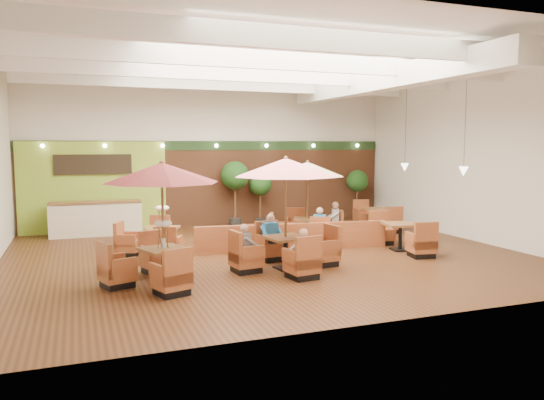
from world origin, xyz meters
name	(u,v)px	position (x,y,z in m)	size (l,w,h in m)	color
room	(262,126)	(0.25, 1.22, 3.63)	(14.04, 14.00, 5.52)	#381E0F
service_counter	(96,219)	(-4.40, 5.10, 0.58)	(3.00, 0.75, 1.18)	beige
booth_divider	(293,237)	(0.91, 0.38, 0.40)	(5.76, 0.18, 0.80)	brown
table_0	(159,196)	(-3.28, -1.99, 1.96)	(2.71, 2.86, 2.76)	brown
table_1	(286,193)	(-0.14, -1.66, 1.90)	(2.82, 2.82, 2.82)	brown
table_2	(307,186)	(1.91, 1.61, 1.77)	(2.72, 2.72, 2.60)	brown
table_3	(154,238)	(-2.98, 1.30, 0.45)	(1.93, 2.73, 1.53)	brown
table_4	(400,237)	(3.87, -0.68, 0.39)	(1.07, 2.82, 1.02)	brown
table_5	(376,219)	(5.35, 3.05, 0.37)	(0.98, 2.64, 0.96)	brown
topiary_0	(235,178)	(0.60, 5.30, 1.84)	(1.06, 1.06, 2.47)	black
topiary_1	(260,186)	(1.60, 5.30, 1.51)	(0.87, 0.87, 2.03)	black
topiary_2	(357,183)	(5.80, 5.30, 1.53)	(0.88, 0.88, 2.05)	black
diner_0	(302,247)	(-0.14, -2.69, 0.73)	(0.39, 0.34, 0.72)	silver
diner_1	(271,232)	(-0.14, -0.63, 0.75)	(0.40, 0.34, 0.79)	#2974B5
diner_2	(246,242)	(-1.17, -1.66, 0.73)	(0.33, 0.38, 0.73)	slate
diner_3	(320,223)	(1.91, 0.66, 0.74)	(0.43, 0.42, 0.75)	#2974B5
diner_4	(334,217)	(2.86, 1.61, 0.75)	(0.41, 0.44, 0.78)	silver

